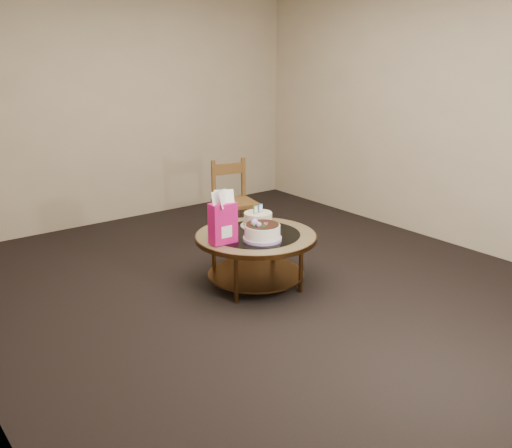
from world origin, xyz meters
TOP-DOWN VIEW (x-y plane):
  - ground at (0.00, 0.00)m, footprint 5.00×5.00m
  - room_walls at (0.00, 0.00)m, footprint 4.52×5.02m
  - coffee_table at (0.00, -0.00)m, footprint 1.02×1.02m
  - decorated_cake at (-0.06, -0.15)m, footprint 0.31×0.31m
  - cream_cake at (0.14, 0.15)m, footprint 0.30×0.30m
  - gift_bag at (-0.34, -0.02)m, footprint 0.22×0.16m
  - pillar_candle at (-0.10, 0.27)m, footprint 0.12×0.12m
  - dining_chair at (0.51, 1.04)m, footprint 0.46×0.46m

SIDE VIEW (x-z plane):
  - ground at x=0.00m, z-range 0.00..0.00m
  - coffee_table at x=0.00m, z-range 0.15..0.61m
  - dining_chair at x=0.51m, z-range 0.01..0.85m
  - pillar_candle at x=-0.10m, z-range 0.44..0.53m
  - decorated_cake at x=-0.06m, z-range 0.43..0.61m
  - cream_cake at x=0.14m, z-range 0.42..0.61m
  - gift_bag at x=-0.34m, z-range 0.46..0.88m
  - room_walls at x=0.00m, z-range 0.24..2.85m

